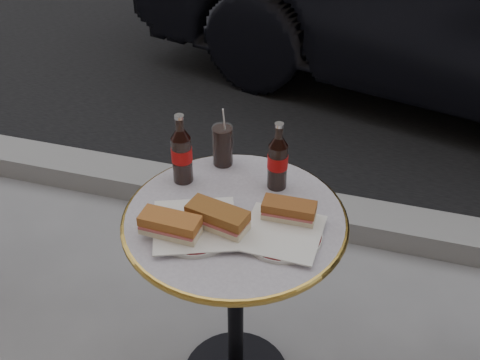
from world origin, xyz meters
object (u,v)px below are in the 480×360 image
(plate_right, at_px, (282,235))
(cola_glass, at_px, (223,145))
(bistro_table, at_px, (235,307))
(cola_bottle_right, at_px, (278,156))
(cola_bottle_left, at_px, (181,149))
(plate_left, at_px, (195,227))

(plate_right, relative_size, cola_glass, 1.64)
(bistro_table, height_order, cola_bottle_right, cola_bottle_right)
(cola_bottle_right, bearing_deg, cola_glass, 160.02)
(cola_bottle_left, relative_size, cola_glass, 1.71)
(cola_glass, bearing_deg, cola_bottle_right, -19.98)
(cola_bottle_right, bearing_deg, bistro_table, -115.04)
(plate_right, bearing_deg, plate_left, -170.97)
(plate_left, distance_m, plate_right, 0.23)
(bistro_table, distance_m, plate_left, 0.39)
(plate_left, height_order, plate_right, plate_left)
(plate_left, relative_size, plate_right, 1.09)
(cola_glass, bearing_deg, cola_bottle_left, -126.93)
(bistro_table, distance_m, cola_bottle_right, 0.51)
(plate_right, height_order, cola_glass, cola_glass)
(plate_right, xyz_separation_m, cola_bottle_left, (-0.34, 0.16, 0.10))
(plate_right, distance_m, cola_bottle_right, 0.24)
(bistro_table, xyz_separation_m, cola_glass, (-0.11, 0.23, 0.43))
(bistro_table, relative_size, plate_right, 3.47)
(plate_left, bearing_deg, cola_glass, 94.07)
(cola_bottle_left, bearing_deg, cola_bottle_right, 9.90)
(cola_bottle_left, bearing_deg, cola_glass, 53.07)
(plate_left, height_order, cola_bottle_right, cola_bottle_right)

